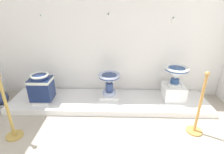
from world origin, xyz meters
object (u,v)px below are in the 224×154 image
object	(u,v)px
antique_toilet_broad_patterned	(109,80)
info_placard_second	(110,17)
plinth_block_leftmost	(44,99)
info_placard_third	(175,20)
decorative_vase_companion	(1,97)
antique_toilet_leftmost	(41,86)
info_placard_first	(43,17)
plinth_block_broad_patterned	(109,95)
plinth_block_rightmost	(173,92)
stanchion_post_near_right	(198,114)
antique_toilet_rightmost	(176,73)
stanchion_post_near_left	(10,118)

from	to	relation	value
antique_toilet_broad_patterned	info_placard_second	size ratio (longest dim) A/B	2.88
plinth_block_leftmost	info_placard_third	size ratio (longest dim) A/B	3.42
antique_toilet_broad_patterned	info_placard_second	xyz separation A→B (m)	(0.01, 0.32, 1.06)
plinth_block_leftmost	decorative_vase_companion	xyz separation A→B (m)	(-0.77, -0.03, 0.04)
antique_toilet_leftmost	info_placard_second	size ratio (longest dim) A/B	3.39
antique_toilet_broad_patterned	info_placard_first	bearing A→B (deg)	164.75
plinth_block_broad_patterned	plinth_block_rightmost	world-z (taller)	plinth_block_rightmost
antique_toilet_broad_patterned	info_placard_first	distance (m)	1.61
info_placard_second	info_placard_third	size ratio (longest dim) A/B	1.23
info_placard_first	stanchion_post_near_right	world-z (taller)	info_placard_first
antique_toilet_rightmost	info_placard_second	size ratio (longest dim) A/B	2.99
antique_toilet_broad_patterned	info_placard_second	world-z (taller)	info_placard_second
plinth_block_leftmost	info_placard_first	xyz separation A→B (m)	(0.01, 0.48, 1.37)
plinth_block_leftmost	stanchion_post_near_left	world-z (taller)	stanchion_post_near_left
info_placard_third	stanchion_post_near_left	size ratio (longest dim) A/B	0.12
plinth_block_leftmost	stanchion_post_near_right	xyz separation A→B (m)	(2.46, -0.65, 0.19)
info_placard_first	info_placard_second	world-z (taller)	info_placard_second
antique_toilet_leftmost	stanchion_post_near_left	xyz separation A→B (m)	(-0.11, -0.81, -0.08)
stanchion_post_near_left	stanchion_post_near_right	size ratio (longest dim) A/B	1.01
info_placard_third	stanchion_post_near_right	size ratio (longest dim) A/B	0.12
plinth_block_rightmost	plinth_block_leftmost	bearing A→B (deg)	-176.44
plinth_block_rightmost	stanchion_post_near_left	xyz separation A→B (m)	(-2.47, -0.96, 0.08)
plinth_block_leftmost	decorative_vase_companion	bearing A→B (deg)	-178.11
plinth_block_broad_patterned	info_placard_first	world-z (taller)	info_placard_first
info_placard_second	info_placard_first	bearing A→B (deg)	-180.00
info_placard_first	decorative_vase_companion	size ratio (longest dim) A/B	0.29
info_placard_second	info_placard_third	bearing A→B (deg)	-0.00
plinth_block_leftmost	plinth_block_rightmost	xyz separation A→B (m)	(2.36, 0.15, 0.11)
plinth_block_broad_patterned	antique_toilet_rightmost	distance (m)	1.26
decorative_vase_companion	stanchion_post_near_left	distance (m)	1.04
info_placard_first	antique_toilet_leftmost	bearing A→B (deg)	-91.77
plinth_block_rightmost	decorative_vase_companion	size ratio (longest dim) A/B	0.96
stanchion_post_near_left	antique_toilet_leftmost	bearing A→B (deg)	82.16
plinth_block_leftmost	info_placard_first	distance (m)	1.46
antique_toilet_broad_patterned	antique_toilet_leftmost	bearing A→B (deg)	-172.24
antique_toilet_leftmost	info_placard_first	bearing A→B (deg)	88.23
antique_toilet_rightmost	plinth_block_rightmost	bearing A→B (deg)	-153.43
plinth_block_broad_patterned	info_placard_third	bearing A→B (deg)	15.80
antique_toilet_rightmost	info_placard_first	world-z (taller)	info_placard_first
antique_toilet_leftmost	info_placard_third	size ratio (longest dim) A/B	4.18
decorative_vase_companion	stanchion_post_near_left	bearing A→B (deg)	-50.22
info_placard_first	info_placard_second	size ratio (longest dim) A/B	0.85
plinth_block_broad_patterned	info_placard_first	bearing A→B (deg)	164.75
antique_toilet_rightmost	info_placard_second	distance (m)	1.51
decorative_vase_companion	stanchion_post_near_left	xyz separation A→B (m)	(0.66, -0.79, 0.15)
antique_toilet_leftmost	antique_toilet_rightmost	bearing A→B (deg)	3.56
plinth_block_leftmost	plinth_block_broad_patterned	size ratio (longest dim) A/B	1.07
decorative_vase_companion	stanchion_post_near_left	size ratio (longest dim) A/B	0.43
plinth_block_broad_patterned	stanchion_post_near_left	world-z (taller)	stanchion_post_near_left
stanchion_post_near_right	info_placard_second	bearing A→B (deg)	138.22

